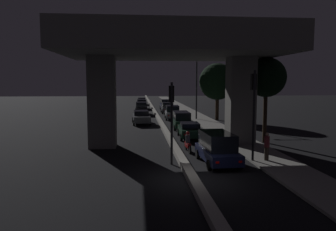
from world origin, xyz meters
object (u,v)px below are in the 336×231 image
(traffic_light_right_of_median, at_px, (254,100))
(car_white_third_oncoming, at_px, (142,104))
(car_dark_green_third, at_px, (181,120))
(car_grey_fifth, at_px, (167,107))
(car_dark_blue_lead, at_px, (217,147))
(pedestrian_on_sidewalk, at_px, (267,146))
(car_white_fourth_oncoming, at_px, (142,101))
(traffic_light_left_of_median, at_px, (172,109))
(car_dark_blue_sixth, at_px, (165,105))
(motorcycle_red_filtering_near, at_px, (188,143))
(car_dark_green_second, at_px, (190,130))
(car_silver_fourth, at_px, (172,112))
(car_black_second_oncoming, at_px, (141,108))
(street_lamp, at_px, (193,81))
(car_grey_lead_oncoming, at_px, (141,117))

(traffic_light_right_of_median, relative_size, car_white_third_oncoming, 1.21)
(car_dark_green_third, xyz_separation_m, car_grey_fifth, (0.07, 17.01, -0.04))
(car_dark_blue_lead, bearing_deg, pedestrian_on_sidewalk, -92.76)
(car_dark_green_third, height_order, car_white_fourth_oncoming, car_dark_green_third)
(car_white_fourth_oncoming, height_order, pedestrian_on_sidewalk, pedestrian_on_sidewalk)
(pedestrian_on_sidewalk, bearing_deg, car_white_third_oncoming, 99.79)
(traffic_light_left_of_median, distance_m, traffic_light_right_of_median, 4.87)
(car_dark_blue_sixth, distance_m, motorcycle_red_filtering_near, 34.56)
(car_dark_green_second, bearing_deg, car_white_third_oncoming, 9.08)
(car_grey_fifth, bearing_deg, car_silver_fourth, 179.09)
(traffic_light_left_of_median, height_order, pedestrian_on_sidewalk, traffic_light_left_of_median)
(pedestrian_on_sidewalk, bearing_deg, car_dark_green_second, 109.98)
(car_grey_fifth, xyz_separation_m, car_white_third_oncoming, (-3.92, 8.65, 0.05))
(car_silver_fourth, xyz_separation_m, car_dark_blue_sixth, (0.27, 14.41, 0.01))
(car_dark_green_second, distance_m, car_black_second_oncoming, 21.69)
(car_silver_fourth, bearing_deg, car_dark_blue_lead, -177.39)
(car_silver_fourth, bearing_deg, traffic_light_left_of_median, 176.04)
(car_white_fourth_oncoming, distance_m, pedestrian_on_sidewalk, 52.27)
(car_white_third_oncoming, bearing_deg, car_white_fourth_oncoming, 179.29)
(car_silver_fourth, bearing_deg, car_grey_fifth, 1.44)
(car_white_third_oncoming, bearing_deg, car_dark_blue_sixth, 56.66)
(car_white_third_oncoming, relative_size, car_white_fourth_oncoming, 0.93)
(traffic_light_right_of_median, distance_m, car_silver_fourth, 23.64)
(car_dark_green_second, relative_size, car_dark_green_third, 0.91)
(car_white_fourth_oncoming, bearing_deg, car_white_third_oncoming, -2.25)
(street_lamp, relative_size, car_dark_green_third, 1.73)
(traffic_light_right_of_median, bearing_deg, street_lamp, 89.51)
(car_grey_lead_oncoming, distance_m, car_white_third_oncoming, 21.51)
(traffic_light_left_of_median, xyz_separation_m, motorcycle_red_filtering_near, (1.46, 3.23, -2.65))
(street_lamp, bearing_deg, traffic_light_right_of_median, -90.49)
(pedestrian_on_sidewalk, bearing_deg, car_white_fourth_oncoming, 97.55)
(traffic_light_left_of_median, relative_size, car_dark_green_third, 1.00)
(car_black_second_oncoming, xyz_separation_m, car_white_third_oncoming, (0.13, 10.36, -0.03))
(car_dark_blue_lead, relative_size, car_dark_blue_sixth, 0.96)
(motorcycle_red_filtering_near, bearing_deg, street_lamp, -14.72)
(traffic_light_right_of_median, distance_m, car_dark_green_third, 15.23)
(car_grey_lead_oncoming, relative_size, pedestrian_on_sidewalk, 2.90)
(car_grey_fifth, relative_size, car_grey_lead_oncoming, 0.83)
(car_silver_fourth, distance_m, car_grey_fifth, 8.45)
(car_grey_fifth, height_order, car_white_fourth_oncoming, car_grey_fifth)
(street_lamp, distance_m, car_black_second_oncoming, 10.91)
(street_lamp, height_order, car_dark_blue_sixth, street_lamp)
(traffic_light_right_of_median, bearing_deg, car_dark_blue_sixth, 93.14)
(car_dark_green_third, height_order, car_dark_blue_sixth, car_dark_blue_sixth)
(traffic_light_left_of_median, bearing_deg, car_white_fourth_oncoming, 91.32)
(car_dark_green_second, xyz_separation_m, car_dark_blue_sixth, (0.33, 29.00, 0.21))
(car_silver_fourth, bearing_deg, motorcycle_red_filtering_near, 179.18)
(car_dark_green_second, xyz_separation_m, car_white_third_oncoming, (-3.77, 31.69, 0.22))
(car_white_fourth_oncoming, bearing_deg, car_silver_fourth, 5.85)
(car_dark_green_second, distance_m, car_grey_lead_oncoming, 10.95)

